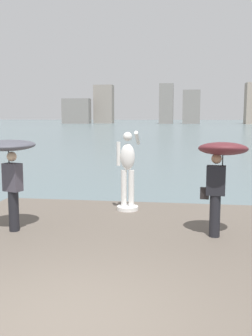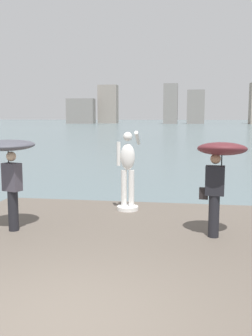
% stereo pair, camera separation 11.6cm
% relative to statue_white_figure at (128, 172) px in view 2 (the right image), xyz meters
% --- Properties ---
extents(ground_plane, '(400.00, 400.00, 0.00)m').
position_rel_statue_white_figure_xyz_m(ground_plane, '(-0.01, 34.33, -1.41)').
color(ground_plane, slate).
extents(pier, '(7.61, 9.67, 0.40)m').
position_rel_statue_white_figure_xyz_m(pier, '(-0.01, -3.83, -1.21)').
color(pier, '#60564C').
rests_on(pier, ground).
extents(statue_white_figure, '(0.57, 0.84, 2.10)m').
position_rel_statue_white_figure_xyz_m(statue_white_figure, '(0.00, 0.00, 0.00)').
color(statue_white_figure, white).
rests_on(statue_white_figure, pier).
extents(onlooker_left, '(1.46, 1.46, 1.98)m').
position_rel_statue_white_figure_xyz_m(onlooker_left, '(-2.25, -2.18, 0.60)').
color(onlooker_left, black).
rests_on(onlooker_left, pier).
extents(onlooker_right, '(1.09, 1.11, 2.01)m').
position_rel_statue_white_figure_xyz_m(onlooker_right, '(2.18, -2.01, 0.54)').
color(onlooker_right, black).
rests_on(onlooker_right, pier).
extents(distant_skyline, '(73.07, 10.36, 13.23)m').
position_rel_statue_white_figure_xyz_m(distant_skyline, '(-0.74, 124.31, 4.16)').
color(distant_skyline, gray).
rests_on(distant_skyline, ground).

